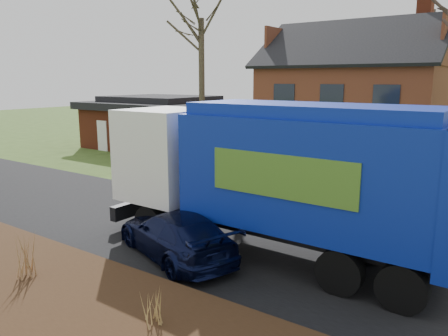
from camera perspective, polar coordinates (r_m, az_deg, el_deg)
The scene contains 10 objects.
ground at distance 15.37m, azimuth -8.34°, elevation -7.15°, with size 120.00×120.00×0.00m, color #38531B.
road at distance 15.36m, azimuth -8.34°, elevation -7.11°, with size 80.00×7.00×0.02m, color black.
mulch_verge at distance 12.29m, azimuth -25.90°, elevation -12.38°, with size 80.00×3.50×0.30m, color black.
main_house at distance 25.93m, azimuth 15.78°, elevation 9.20°, with size 12.95×8.95×9.26m.
ranch_house at distance 32.40m, azimuth -8.25°, elevation 5.97°, with size 9.80×8.20×3.70m.
garbage_truck at distance 11.95m, azimuth 6.57°, elevation -0.25°, with size 10.01×2.77×4.28m.
silver_sedan at distance 21.00m, azimuth -7.13°, elevation 0.08°, with size 1.59×4.56×1.50m, color #AFB0B7.
navy_wagon at distance 12.36m, azimuth -6.37°, elevation -8.60°, with size 1.83×4.49×1.30m, color black.
grass_clump_mid at distance 11.39m, azimuth -24.57°, elevation -10.40°, with size 0.39×0.32×1.08m.
grass_clump_east at distance 8.78m, azimuth -9.50°, elevation -17.14°, with size 0.32×0.26×0.80m.
Camera 1 is at (10.05, -10.55, 4.89)m, focal length 35.00 mm.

